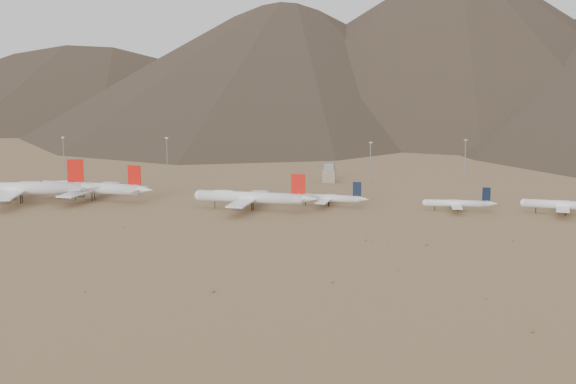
% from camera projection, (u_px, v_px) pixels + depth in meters
% --- Properties ---
extents(ground, '(3000.00, 3000.00, 0.00)m').
position_uv_depth(ground, '(241.00, 218.00, 385.19)').
color(ground, '#A48154').
rests_on(ground, ground).
extents(mountain_ridge, '(4400.00, 1000.00, 300.00)m').
position_uv_depth(mountain_ridge, '(363.00, 10.00, 1237.79)').
color(mountain_ridge, '#49382C').
rests_on(mountain_ridge, ground).
extents(widebody_west, '(77.63, 60.94, 23.38)m').
position_uv_depth(widebody_west, '(19.00, 188.00, 422.99)').
color(widebody_west, white).
rests_on(widebody_west, ground).
extents(widebody_centre, '(67.43, 52.34, 20.08)m').
position_uv_depth(widebody_centre, '(92.00, 188.00, 432.26)').
color(widebody_centre, white).
rests_on(widebody_centre, ground).
extents(widebody_east, '(64.77, 49.97, 19.24)m').
position_uv_depth(widebody_east, '(251.00, 197.00, 404.74)').
color(widebody_east, white).
rests_on(widebody_east, ground).
extents(narrowbody_a, '(40.47, 29.29, 13.38)m').
position_uv_depth(narrowbody_a, '(329.00, 198.00, 415.29)').
color(narrowbody_a, white).
rests_on(narrowbody_a, ground).
extents(narrowbody_b, '(37.48, 26.78, 12.36)m').
position_uv_depth(narrowbody_b, '(459.00, 203.00, 402.09)').
color(narrowbody_b, white).
rests_on(narrowbody_b, ground).
extents(narrowbody_c, '(45.67, 33.34, 15.18)m').
position_uv_depth(narrowbody_c, '(567.00, 205.00, 392.31)').
color(narrowbody_c, white).
rests_on(narrowbody_c, ground).
extents(control_tower, '(8.00, 8.00, 12.00)m').
position_uv_depth(control_tower, '(329.00, 174.00, 496.74)').
color(control_tower, gray).
rests_on(control_tower, ground).
extents(mast_far_west, '(2.00, 0.60, 25.70)m').
position_uv_depth(mast_far_west, '(64.00, 154.00, 521.31)').
color(mast_far_west, gray).
rests_on(mast_far_west, ground).
extents(mast_west, '(2.00, 0.60, 25.70)m').
position_uv_depth(mast_west, '(167.00, 155.00, 517.96)').
color(mast_west, gray).
rests_on(mast_west, ground).
extents(mast_centre, '(2.00, 0.60, 25.70)m').
position_uv_depth(mast_centre, '(370.00, 161.00, 489.91)').
color(mast_centre, gray).
rests_on(mast_centre, ground).
extents(mast_east, '(2.00, 0.60, 25.70)m').
position_uv_depth(mast_east, '(465.00, 157.00, 505.60)').
color(mast_east, gray).
rests_on(mast_east, ground).
extents(desert_scrub, '(436.46, 161.78, 0.86)m').
position_uv_depth(desert_scrub, '(89.00, 271.00, 287.52)').
color(desert_scrub, olive).
rests_on(desert_scrub, ground).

